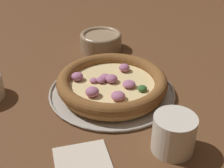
% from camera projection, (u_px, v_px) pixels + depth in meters
% --- Properties ---
extents(ground_plane, '(3.00, 3.00, 0.00)m').
position_uv_depth(ground_plane, '(112.00, 93.00, 0.77)').
color(ground_plane, brown).
extents(pizza_tray, '(0.31, 0.31, 0.01)m').
position_uv_depth(pizza_tray, '(112.00, 92.00, 0.77)').
color(pizza_tray, '#B7B2A8').
rests_on(pizza_tray, ground_plane).
extents(pizza, '(0.27, 0.27, 0.04)m').
position_uv_depth(pizza, '(112.00, 83.00, 0.76)').
color(pizza, tan).
rests_on(pizza, pizza_tray).
extents(bowl_near, '(0.13, 0.13, 0.05)m').
position_uv_depth(bowl_near, '(101.00, 41.00, 0.97)').
color(bowl_near, '#9E8466').
rests_on(bowl_near, ground_plane).
extents(drinking_cup, '(0.08, 0.08, 0.08)m').
position_uv_depth(drinking_cup, '(174.00, 134.00, 0.59)').
color(drinking_cup, silver).
rests_on(drinking_cup, ground_plane).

